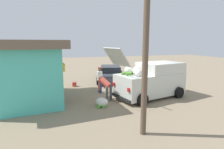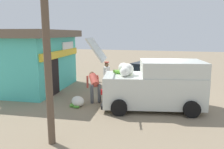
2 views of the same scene
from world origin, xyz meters
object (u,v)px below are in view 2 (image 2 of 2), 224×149
(parked_sedan, at_px, (148,72))
(unloaded_banana_pile, at_px, (78,102))
(customer_bending, at_px, (94,84))
(paint_bucket, at_px, (96,80))
(storefront_bar, at_px, (35,59))
(delivery_van, at_px, (155,85))
(vendor_standing, at_px, (107,75))

(parked_sedan, bearing_deg, unloaded_banana_pile, 158.12)
(customer_bending, distance_m, paint_bucket, 4.10)
(paint_bucket, bearing_deg, storefront_bar, 133.13)
(parked_sedan, bearing_deg, delivery_van, -170.58)
(storefront_bar, height_order, delivery_van, storefront_bar)
(vendor_standing, bearing_deg, delivery_van, -124.43)
(delivery_van, distance_m, vendor_standing, 3.22)
(unloaded_banana_pile, bearing_deg, vendor_standing, -12.54)
(parked_sedan, bearing_deg, storefront_bar, 122.25)
(unloaded_banana_pile, height_order, paint_bucket, unloaded_banana_pile)
(paint_bucket, bearing_deg, customer_bending, -161.70)
(storefront_bar, height_order, unloaded_banana_pile, storefront_bar)
(storefront_bar, bearing_deg, vendor_standing, -85.23)
(delivery_van, xyz_separation_m, customer_bending, (0.17, 2.75, -0.16))
(unloaded_banana_pile, distance_m, paint_bucket, 4.76)
(customer_bending, height_order, paint_bucket, customer_bending)
(paint_bucket, bearing_deg, unloaded_banana_pile, -170.17)
(parked_sedan, distance_m, vendor_standing, 3.83)
(unloaded_banana_pile, bearing_deg, customer_bending, -28.39)
(customer_bending, bearing_deg, unloaded_banana_pile, 151.61)
(unloaded_banana_pile, bearing_deg, delivery_van, -78.15)
(parked_sedan, xyz_separation_m, unloaded_banana_pile, (-5.86, 2.35, -0.39))
(vendor_standing, height_order, unloaded_banana_pile, vendor_standing)
(delivery_van, relative_size, vendor_standing, 2.98)
(vendor_standing, distance_m, paint_bucket, 2.70)
(storefront_bar, relative_size, parked_sedan, 1.17)
(parked_sedan, bearing_deg, vendor_standing, 151.87)
(storefront_bar, xyz_separation_m, unloaded_banana_pile, (-2.16, -3.51, -1.50))
(parked_sedan, height_order, vendor_standing, vendor_standing)
(vendor_standing, bearing_deg, storefront_bar, 94.77)
(storefront_bar, relative_size, unloaded_banana_pile, 6.72)
(delivery_van, distance_m, customer_bending, 2.77)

